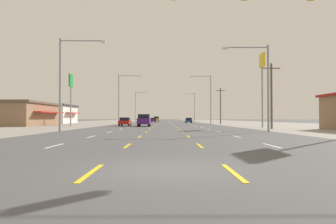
% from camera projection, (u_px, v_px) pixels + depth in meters
% --- Properties ---
extents(ground_plane, '(572.00, 572.00, 0.00)m').
position_uv_depth(ground_plane, '(165.00, 124.00, 74.24)').
color(ground_plane, '#4C4C4F').
extents(lot_apron_left, '(28.00, 440.00, 0.01)m').
position_uv_depth(lot_apron_left, '(59.00, 124.00, 74.01)').
color(lot_apron_left, gray).
rests_on(lot_apron_left, ground).
extents(lot_apron_right, '(28.00, 440.00, 0.01)m').
position_uv_depth(lot_apron_right, '(270.00, 124.00, 74.47)').
color(lot_apron_right, gray).
rests_on(lot_apron_right, ground).
extents(lane_markings, '(10.64, 227.60, 0.01)m').
position_uv_depth(lane_markings, '(165.00, 122.00, 112.73)').
color(lane_markings, white).
rests_on(lane_markings, ground).
extents(signal_span_wire, '(25.15, 0.52, 8.97)m').
position_uv_depth(signal_span_wire, '(164.00, 31.00, 14.70)').
color(signal_span_wire, brown).
rests_on(signal_span_wire, ground).
extents(suv_inner_left_nearest, '(1.98, 4.90, 1.98)m').
position_uv_depth(suv_inner_left_nearest, '(144.00, 120.00, 51.26)').
color(suv_inner_left_nearest, '#4C196B').
rests_on(suv_inner_left_nearest, ground).
extents(sedan_far_left_near, '(1.80, 4.50, 1.46)m').
position_uv_depth(sedan_far_left_near, '(125.00, 122.00, 54.24)').
color(sedan_far_left_near, red).
rests_on(sedan_far_left_near, ground).
extents(sedan_far_right_mid, '(1.80, 4.50, 1.46)m').
position_uv_depth(sedan_far_right_mid, '(189.00, 120.00, 90.24)').
color(sedan_far_right_mid, navy).
rests_on(sedan_far_right_mid, ground).
extents(sedan_inner_left_midfar, '(1.80, 4.50, 1.46)m').
position_uv_depth(sedan_inner_left_midfar, '(153.00, 120.00, 99.86)').
color(sedan_inner_left_midfar, '#4C196B').
rests_on(sedan_inner_left_midfar, ground).
extents(suv_inner_left_far, '(1.98, 4.90, 1.98)m').
position_uv_depth(suv_inner_left_far, '(156.00, 119.00, 121.26)').
color(suv_inner_left_far, '#B28C33').
rests_on(suv_inner_left_far, ground).
extents(storefront_left_row_1, '(15.53, 17.01, 4.25)m').
position_uv_depth(storefront_left_row_1, '(8.00, 114.00, 57.29)').
color(storefront_left_row_1, '#8C6B4C').
rests_on(storefront_left_row_1, ground).
extents(storefront_left_row_2, '(11.76, 13.16, 4.83)m').
position_uv_depth(storefront_left_row_2, '(51.00, 114.00, 81.86)').
color(storefront_left_row_2, silver).
rests_on(storefront_left_row_2, ground).
extents(pole_sign_left_row_1, '(0.24, 1.82, 8.88)m').
position_uv_depth(pole_sign_left_row_1, '(71.00, 87.00, 54.13)').
color(pole_sign_left_row_1, gray).
rests_on(pole_sign_left_row_1, ground).
extents(pole_sign_right_row_1, '(0.24, 2.04, 10.68)m').
position_uv_depth(pole_sign_right_row_1, '(262.00, 71.00, 45.41)').
color(pole_sign_right_row_1, gray).
rests_on(pole_sign_right_row_1, ground).
extents(streetlight_left_row_0, '(4.52, 0.26, 9.14)m').
position_uv_depth(streetlight_left_row_0, '(65.00, 77.00, 30.66)').
color(streetlight_left_row_0, gray).
rests_on(streetlight_left_row_0, ground).
extents(streetlight_right_row_0, '(4.58, 0.26, 8.52)m').
position_uv_depth(streetlight_right_row_0, '(263.00, 80.00, 30.83)').
color(streetlight_right_row_0, gray).
rests_on(streetlight_right_row_0, ground).
extents(streetlight_left_row_1, '(4.95, 0.26, 10.97)m').
position_uv_depth(streetlight_left_row_1, '(121.00, 95.00, 69.39)').
color(streetlight_left_row_1, gray).
rests_on(streetlight_left_row_1, ground).
extents(streetlight_right_row_1, '(4.75, 0.26, 10.84)m').
position_uv_depth(streetlight_right_row_1, '(209.00, 96.00, 69.56)').
color(streetlight_right_row_1, gray).
rests_on(streetlight_right_row_1, ground).
extents(streetlight_left_row_2, '(4.07, 0.26, 10.33)m').
position_uv_depth(streetlight_left_row_2, '(136.00, 105.00, 108.09)').
color(streetlight_left_row_2, gray).
rests_on(streetlight_left_row_2, ground).
extents(streetlight_right_row_2, '(3.38, 0.26, 10.01)m').
position_uv_depth(streetlight_right_row_2, '(194.00, 105.00, 108.26)').
color(streetlight_right_row_2, gray).
rests_on(streetlight_right_row_2, ground).
extents(utility_pole_right_row_0, '(2.20, 0.26, 8.14)m').
position_uv_depth(utility_pole_right_row_0, '(271.00, 95.00, 39.08)').
color(utility_pole_right_row_0, brown).
rests_on(utility_pole_right_row_0, ground).
extents(utility_pole_right_row_1, '(2.20, 0.26, 8.30)m').
position_uv_depth(utility_pole_right_row_1, '(220.00, 105.00, 72.67)').
color(utility_pole_right_row_1, brown).
rests_on(utility_pole_right_row_1, ground).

